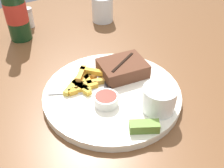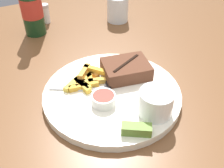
# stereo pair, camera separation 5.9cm
# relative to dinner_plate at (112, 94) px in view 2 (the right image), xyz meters

# --- Properties ---
(dining_table) EXTENTS (1.54, 1.33, 0.72)m
(dining_table) POSITION_rel_dinner_plate_xyz_m (0.00, 0.00, -0.07)
(dining_table) COLOR brown
(dining_table) RESTS_ON ground_plane
(dinner_plate) EXTENTS (0.32, 0.32, 0.02)m
(dinner_plate) POSITION_rel_dinner_plate_xyz_m (0.00, 0.00, 0.00)
(dinner_plate) COLOR silver
(dinner_plate) RESTS_ON dining_table
(steak_portion) EXTENTS (0.12, 0.10, 0.04)m
(steak_portion) POSITION_rel_dinner_plate_xyz_m (0.06, 0.04, 0.03)
(steak_portion) COLOR #512D1E
(steak_portion) RESTS_ON dinner_plate
(fries_pile) EXTENTS (0.12, 0.09, 0.02)m
(fries_pile) POSITION_rel_dinner_plate_xyz_m (-0.04, 0.06, 0.02)
(fries_pile) COLOR gold
(fries_pile) RESTS_ON dinner_plate
(coleslaw_cup) EXTENTS (0.07, 0.07, 0.05)m
(coleslaw_cup) POSITION_rel_dinner_plate_xyz_m (0.05, -0.10, 0.04)
(coleslaw_cup) COLOR white
(coleslaw_cup) RESTS_ON dinner_plate
(dipping_sauce_cup) EXTENTS (0.05, 0.05, 0.02)m
(dipping_sauce_cup) POSITION_rel_dinner_plate_xyz_m (-0.03, -0.03, 0.02)
(dipping_sauce_cup) COLOR silver
(dipping_sauce_cup) RESTS_ON dinner_plate
(pickle_spear) EXTENTS (0.06, 0.05, 0.02)m
(pickle_spear) POSITION_rel_dinner_plate_xyz_m (-0.01, -0.13, 0.02)
(pickle_spear) COLOR #567A2D
(pickle_spear) RESTS_ON dinner_plate
(fork_utensil) EXTENTS (0.12, 0.08, 0.00)m
(fork_utensil) POSITION_rel_dinner_plate_xyz_m (-0.07, 0.04, 0.01)
(fork_utensil) COLOR #B7B7BC
(fork_utensil) RESTS_ON dinner_plate
(knife_utensil) EXTENTS (0.11, 0.14, 0.01)m
(knife_utensil) POSITION_rel_dinner_plate_xyz_m (0.02, 0.04, 0.01)
(knife_utensil) COLOR #B7B7BC
(knife_utensil) RESTS_ON dinner_plate
(beer_bottle) EXTENTS (0.07, 0.07, 0.26)m
(beer_bottle) POSITION_rel_dinner_plate_xyz_m (-0.08, 0.39, 0.08)
(beer_bottle) COLOR #143319
(beer_bottle) RESTS_ON dining_table
(drinking_glass) EXTENTS (0.07, 0.07, 0.09)m
(drinking_glass) POSITION_rel_dinner_plate_xyz_m (0.20, 0.35, 0.03)
(drinking_glass) COLOR silver
(drinking_glass) RESTS_ON dining_table
(salt_shaker) EXTENTS (0.03, 0.03, 0.07)m
(salt_shaker) POSITION_rel_dinner_plate_xyz_m (-0.03, 0.45, 0.02)
(salt_shaker) COLOR white
(salt_shaker) RESTS_ON dining_table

